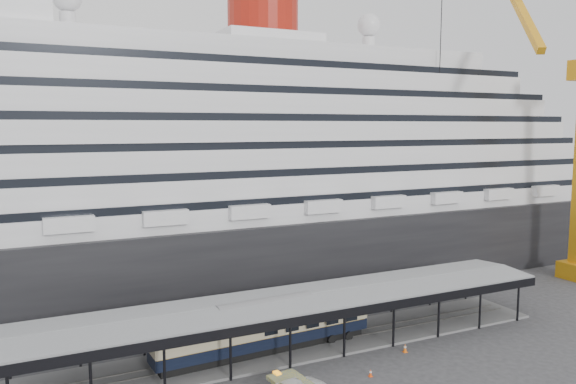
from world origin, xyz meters
The scene contains 7 objects.
ground centered at (0.00, 0.00, 0.00)m, with size 200.00×200.00×0.00m, color #313133.
cruise_ship centered at (0.05, 32.00, 18.35)m, with size 130.00×30.00×43.90m.
platform_canopy centered at (0.00, 5.00, 2.36)m, with size 56.00×9.18×5.30m.
pullman_carriage centered at (-3.60, 5.00, 2.68)m, with size 22.59×4.13×22.05m.
traffic_cone_left centered at (-5.50, -1.44, 0.37)m, with size 0.48×0.48×0.74m.
traffic_cone_mid centered at (2.73, -3.80, 0.34)m, with size 0.35×0.35×0.69m.
traffic_cone_right centered at (8.86, -0.77, 0.42)m, with size 0.45×0.45×0.84m.
Camera 1 is at (-24.58, -43.29, 22.07)m, focal length 35.00 mm.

